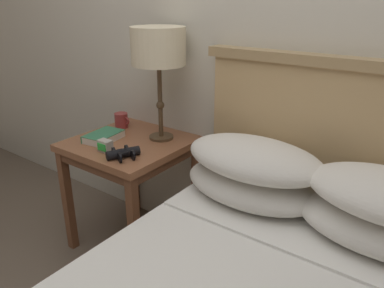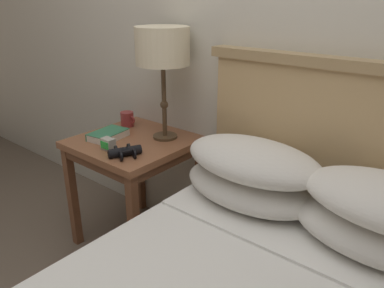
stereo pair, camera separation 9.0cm
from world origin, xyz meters
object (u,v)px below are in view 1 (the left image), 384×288
at_px(binoculars_pair, 123,153).
at_px(alarm_clock, 105,146).
at_px(nightstand, 131,155).
at_px(book_on_nightstand, 103,136).
at_px(table_lamp, 158,49).
at_px(coffee_mug, 121,120).

height_order(binoculars_pair, alarm_clock, alarm_clock).
height_order(nightstand, binoculars_pair, binoculars_pair).
distance_m(nightstand, book_on_nightstand, 0.18).
bearing_deg(book_on_nightstand, table_lamp, 41.28).
xyz_separation_m(table_lamp, book_on_nightstand, (-0.23, -0.20, -0.45)).
bearing_deg(table_lamp, book_on_nightstand, -138.72).
relative_size(nightstand, binoculars_pair, 3.93).
xyz_separation_m(nightstand, table_lamp, (0.11, 0.12, 0.56)).
xyz_separation_m(nightstand, alarm_clock, (0.01, -0.18, 0.12)).
xyz_separation_m(binoculars_pair, coffee_mug, (-0.33, 0.30, 0.02)).
distance_m(table_lamp, book_on_nightstand, 0.55).
distance_m(nightstand, table_lamp, 0.58).
bearing_deg(table_lamp, nightstand, -132.52).
bearing_deg(coffee_mug, table_lamp, -0.16).
height_order(table_lamp, binoculars_pair, table_lamp).
distance_m(book_on_nightstand, alarm_clock, 0.17).
relative_size(book_on_nightstand, alarm_clock, 3.10).
bearing_deg(binoculars_pair, nightstand, 127.30).
distance_m(binoculars_pair, coffee_mug, 0.45).
relative_size(nightstand, coffee_mug, 6.19).
height_order(binoculars_pair, coffee_mug, coffee_mug).
distance_m(coffee_mug, alarm_clock, 0.37).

